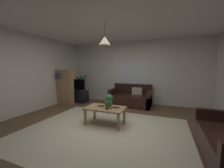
% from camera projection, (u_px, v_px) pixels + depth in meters
% --- Properties ---
extents(floor, '(5.71, 5.49, 0.02)m').
position_uv_depth(floor, '(107.00, 128.00, 3.38)').
color(floor, brown).
rests_on(floor, ground).
extents(rug, '(3.71, 3.02, 0.01)m').
position_uv_depth(rug, '(104.00, 131.00, 3.20)').
color(rug, beige).
rests_on(rug, ground).
extents(wall_back, '(5.83, 0.06, 2.57)m').
position_uv_depth(wall_back, '(134.00, 72.00, 5.81)').
color(wall_back, silver).
rests_on(wall_back, ground).
extents(wall_left, '(0.06, 5.49, 2.57)m').
position_uv_depth(wall_left, '(23.00, 74.00, 4.31)').
color(wall_left, silver).
rests_on(wall_left, ground).
extents(ceiling, '(5.71, 5.49, 0.02)m').
position_uv_depth(ceiling, '(107.00, 17.00, 3.10)').
color(ceiling, white).
extents(window_pane, '(1.23, 0.01, 1.13)m').
position_uv_depth(window_pane, '(131.00, 76.00, 5.83)').
color(window_pane, white).
extents(couch_under_window, '(1.56, 0.87, 0.82)m').
position_uv_depth(couch_under_window, '(131.00, 99.00, 5.43)').
color(couch_under_window, black).
rests_on(couch_under_window, ground).
extents(coffee_table, '(1.01, 0.61, 0.45)m').
position_uv_depth(coffee_table, '(105.00, 110.00, 3.57)').
color(coffee_table, '#A87F56').
rests_on(coffee_table, ground).
extents(book_on_table_0, '(0.14, 0.13, 0.02)m').
position_uv_depth(book_on_table_0, '(101.00, 106.00, 3.68)').
color(book_on_table_0, '#2D4C8C').
rests_on(book_on_table_0, coffee_table).
extents(book_on_table_1, '(0.14, 0.13, 0.03)m').
position_uv_depth(book_on_table_1, '(101.00, 105.00, 3.67)').
color(book_on_table_1, gold).
rests_on(book_on_table_1, coffee_table).
extents(remote_on_table_0, '(0.10, 0.17, 0.02)m').
position_uv_depth(remote_on_table_0, '(107.00, 108.00, 3.42)').
color(remote_on_table_0, black).
rests_on(remote_on_table_0, coffee_table).
extents(remote_on_table_1, '(0.16, 0.06, 0.02)m').
position_uv_depth(remote_on_table_1, '(116.00, 107.00, 3.51)').
color(remote_on_table_1, black).
rests_on(remote_on_table_1, coffee_table).
extents(potted_plant_on_table, '(0.22, 0.21, 0.35)m').
position_uv_depth(potted_plant_on_table, '(108.00, 101.00, 3.47)').
color(potted_plant_on_table, '#B77051').
rests_on(potted_plant_on_table, coffee_table).
extents(tv_stand, '(0.90, 0.44, 0.50)m').
position_uv_depth(tv_stand, '(77.00, 96.00, 6.05)').
color(tv_stand, black).
rests_on(tv_stand, ground).
extents(tv, '(0.80, 0.16, 0.50)m').
position_uv_depth(tv, '(77.00, 85.00, 5.97)').
color(tv, black).
rests_on(tv, tv_stand).
extents(potted_palm_corner, '(0.76, 0.75, 1.29)m').
position_uv_depth(potted_palm_corner, '(81.00, 88.00, 6.55)').
color(potted_palm_corner, beige).
rests_on(potted_palm_corner, ground).
extents(bookshelf_corner, '(0.70, 0.31, 1.40)m').
position_uv_depth(bookshelf_corner, '(65.00, 87.00, 5.55)').
color(bookshelf_corner, '#A87F56').
rests_on(bookshelf_corner, ground).
extents(pendant_lamp, '(0.31, 0.31, 0.56)m').
position_uv_depth(pendant_lamp, '(105.00, 41.00, 3.38)').
color(pendant_lamp, black).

